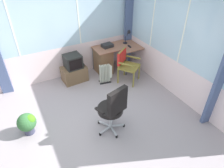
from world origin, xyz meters
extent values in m
cube|color=#9A8F95|center=(0.00, 0.00, -0.03)|extent=(5.72, 5.11, 0.06)
cube|color=silver|center=(0.00, 2.09, 0.44)|extent=(4.72, 0.06, 0.88)
cube|color=silver|center=(0.00, 2.09, 1.69)|extent=(4.62, 0.06, 1.63)
cube|color=white|center=(-0.79, 2.09, 1.69)|extent=(0.04, 0.07, 1.63)
cube|color=white|center=(0.79, 2.09, 1.69)|extent=(0.04, 0.07, 1.63)
cube|color=silver|center=(2.39, 0.00, 0.44)|extent=(0.06, 4.11, 0.88)
cube|color=silver|center=(2.39, 0.00, 1.69)|extent=(0.06, 4.03, 1.63)
cube|color=white|center=(2.39, 0.00, 1.69)|extent=(0.07, 0.04, 1.63)
cube|color=white|center=(2.39, 1.03, 1.69)|extent=(0.07, 0.04, 1.63)
cube|color=#485881|center=(2.26, 1.96, 1.29)|extent=(0.26, 0.09, 2.59)
cube|color=#936049|center=(1.70, 1.74, 0.72)|extent=(1.28, 0.59, 0.02)
cube|color=#936049|center=(2.05, 1.33, 0.72)|extent=(0.59, 0.23, 0.02)
cube|color=brown|center=(1.29, 1.74, 0.35)|extent=(0.40, 0.55, 0.69)
cylinder|color=#4C4C51|center=(1.79, 1.26, 0.35)|extent=(0.04, 0.04, 0.70)
cylinder|color=#4C4C51|center=(1.10, 1.99, 0.35)|extent=(0.04, 0.04, 0.70)
cylinder|color=black|center=(2.04, 1.77, 0.74)|extent=(0.13, 0.13, 0.02)
cylinder|color=black|center=(2.04, 1.77, 0.84)|extent=(0.02, 0.02, 0.19)
cylinder|color=black|center=(2.09, 1.74, 1.03)|extent=(0.06, 0.11, 0.17)
cone|color=black|center=(2.14, 1.70, 1.07)|extent=(0.12, 0.11, 0.12)
cube|color=black|center=(2.02, 1.50, 0.74)|extent=(0.06, 0.15, 0.02)
cube|color=#242426|center=(1.47, 1.79, 0.77)|extent=(0.32, 0.26, 0.09)
cylinder|color=olive|center=(1.63, 0.65, 0.22)|extent=(0.04, 0.04, 0.43)
cylinder|color=olive|center=(1.99, 0.91, 0.22)|extent=(0.04, 0.04, 0.43)
cylinder|color=olive|center=(1.37, 1.01, 0.22)|extent=(0.04, 0.04, 0.43)
cylinder|color=olive|center=(1.73, 1.27, 0.22)|extent=(0.04, 0.04, 0.43)
cube|color=olive|center=(1.68, 0.96, 0.45)|extent=(0.67, 0.67, 0.04)
cube|color=olive|center=(1.55, 1.14, 0.68)|extent=(0.37, 0.28, 0.41)
cube|color=red|center=(1.55, 1.14, 0.70)|extent=(0.40, 0.32, 0.34)
cube|color=olive|center=(1.50, 0.83, 0.63)|extent=(0.29, 0.37, 0.03)
cube|color=olive|center=(1.86, 1.09, 0.63)|extent=(0.29, 0.37, 0.03)
cube|color=#B7B7BF|center=(0.29, -0.36, 0.04)|extent=(0.28, 0.11, 0.02)
cylinder|color=black|center=(0.16, -0.40, 0.02)|extent=(0.05, 0.05, 0.05)
cube|color=#B7B7BF|center=(0.42, -0.46, 0.04)|extent=(0.05, 0.28, 0.02)
cylinder|color=black|center=(0.41, -0.60, 0.02)|extent=(0.05, 0.05, 0.05)
cube|color=#B7B7BF|center=(0.56, -0.37, 0.04)|extent=(0.27, 0.13, 0.02)
cylinder|color=black|center=(0.69, -0.42, 0.02)|extent=(0.05, 0.05, 0.05)
cube|color=#B7B7BF|center=(0.51, -0.21, 0.04)|extent=(0.20, 0.24, 0.02)
cylinder|color=black|center=(0.60, -0.10, 0.02)|extent=(0.05, 0.05, 0.05)
cube|color=#B7B7BF|center=(0.35, -0.21, 0.04)|extent=(0.18, 0.25, 0.02)
cylinder|color=black|center=(0.27, -0.09, 0.02)|extent=(0.05, 0.05, 0.05)
cylinder|color=#B7B7BF|center=(0.43, -0.32, 0.27)|extent=(0.05, 0.05, 0.42)
cylinder|color=black|center=(0.43, -0.32, 0.52)|extent=(0.50, 0.50, 0.09)
cube|color=black|center=(0.48, -0.50, 0.82)|extent=(0.43, 0.20, 0.51)
cube|color=black|center=(0.69, -0.25, 0.65)|extent=(0.11, 0.23, 0.04)
cube|color=black|center=(0.17, -0.39, 0.65)|extent=(0.11, 0.23, 0.04)
cube|color=brown|center=(0.39, 1.69, 0.21)|extent=(0.66, 0.47, 0.41)
cube|color=black|center=(0.39, 1.69, 0.59)|extent=(0.44, 0.42, 0.36)
cube|color=black|center=(0.40, 1.49, 0.59)|extent=(0.34, 0.03, 0.28)
cube|color=#262628|center=(0.54, 1.70, 0.45)|extent=(0.27, 0.23, 0.07)
cube|color=silver|center=(0.95, 1.24, 0.28)|extent=(0.04, 0.10, 0.50)
cube|color=silver|center=(1.00, 1.23, 0.28)|extent=(0.04, 0.10, 0.50)
cube|color=silver|center=(1.04, 1.22, 0.28)|extent=(0.04, 0.10, 0.50)
cube|color=silver|center=(1.08, 1.22, 0.28)|extent=(0.04, 0.10, 0.50)
cube|color=silver|center=(1.12, 1.21, 0.28)|extent=(0.04, 0.10, 0.50)
cube|color=silver|center=(1.16, 1.20, 0.28)|extent=(0.04, 0.10, 0.50)
cube|color=silver|center=(1.20, 1.19, 0.28)|extent=(0.04, 0.10, 0.50)
cube|color=black|center=(1.07, 1.15, 0.01)|extent=(0.31, 0.09, 0.03)
cube|color=black|center=(1.09, 1.28, 0.01)|extent=(0.31, 0.09, 0.03)
cube|color=silver|center=(1.24, 1.18, 0.31)|extent=(0.07, 0.10, 0.35)
cylinder|color=#3D3F58|center=(-1.06, 0.35, 0.08)|extent=(0.20, 0.20, 0.15)
sphere|color=#346837|center=(-1.06, 0.35, 0.29)|extent=(0.36, 0.36, 0.36)
sphere|color=#498F1E|center=(-0.99, 0.31, 0.36)|extent=(0.20, 0.20, 0.20)
camera|label=1|loc=(-0.90, -2.82, 3.11)|focal=31.83mm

